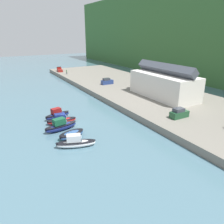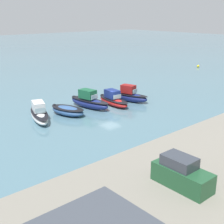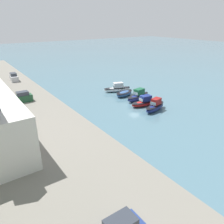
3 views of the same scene
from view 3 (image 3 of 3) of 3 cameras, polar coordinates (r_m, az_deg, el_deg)
The scene contains 8 objects.
ground_plane at distance 48.11m, azimuth 6.10°, elevation 1.94°, with size 320.00×320.00×0.00m, color slate.
moored_boat_0 at distance 45.24m, azimuth 11.21°, elevation 1.50°, with size 3.30×6.40×2.54m.
moored_boat_1 at distance 47.51m, azimuth 8.51°, elevation 2.57°, with size 2.71×6.62×2.25m.
moored_boat_2 at distance 50.67m, azimuth 6.85°, elevation 4.16°, with size 3.13×7.16×2.62m.
moored_boat_3 at distance 53.34m, azimuth 3.23°, elevation 4.86°, with size 3.66×5.66×1.16m.
moored_boat_4 at distance 56.57m, azimuth 1.37°, elevation 6.19°, with size 4.05×7.20×2.34m.
parked_car_0 at distance 66.78m, azimuth -24.26°, elevation 8.21°, with size 4.29×2.02×2.16m.
parked_car_2 at distance 48.41m, azimuth -22.53°, elevation 3.48°, with size 1.84×4.22×2.16m.
Camera 3 is at (-33.74, 29.73, 17.08)m, focal length 35.00 mm.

